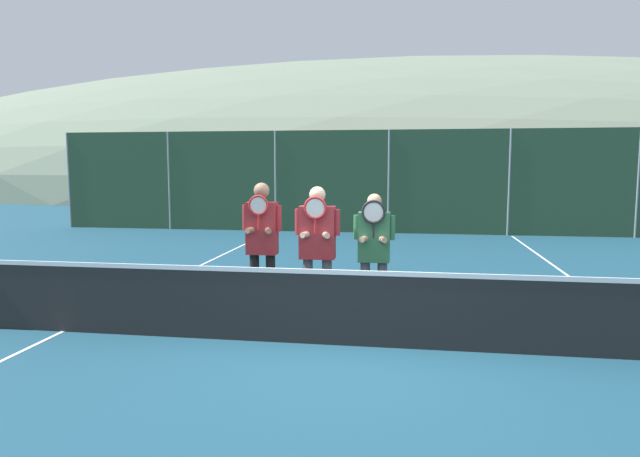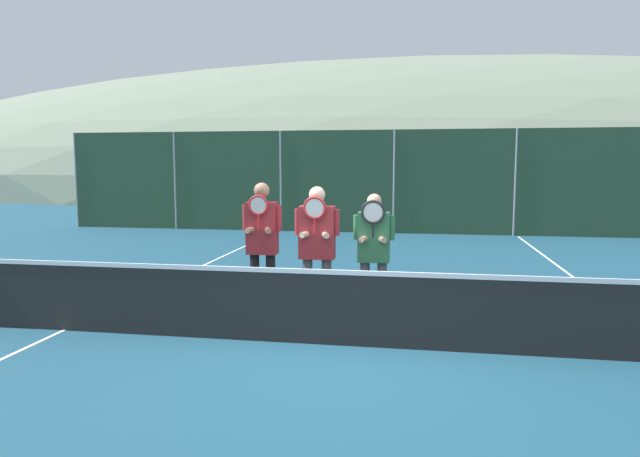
{
  "view_description": "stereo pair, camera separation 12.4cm",
  "coord_description": "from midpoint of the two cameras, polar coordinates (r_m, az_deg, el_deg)",
  "views": [
    {
      "loc": [
        0.67,
        -6.47,
        2.12
      ],
      "look_at": [
        -0.54,
        1.14,
        1.25
      ],
      "focal_mm": 32.0,
      "sensor_mm": 36.0,
      "label": 1
    },
    {
      "loc": [
        0.79,
        -6.45,
        2.12
      ],
      "look_at": [
        -0.54,
        1.14,
        1.25
      ],
      "focal_mm": 32.0,
      "sensor_mm": 36.0,
      "label": 2
    }
  ],
  "objects": [
    {
      "name": "car_far_left",
      "position": [
        21.14,
        -10.7,
        2.94
      ],
      "size": [
        4.74,
        2.02,
        1.71
      ],
      "color": "#B2B7BC",
      "rests_on": "ground_plane"
    },
    {
      "name": "player_center_right",
      "position": [
        7.58,
        5.86,
        -1.98
      ],
      "size": [
        0.55,
        0.34,
        1.74
      ],
      "color": "#56565B",
      "rests_on": "ground_plane"
    },
    {
      "name": "car_left_of_center",
      "position": [
        20.0,
        3.48,
        3.03
      ],
      "size": [
        4.21,
        2.01,
        1.87
      ],
      "color": "black",
      "rests_on": "ground_plane"
    },
    {
      "name": "court_line_right_sideline",
      "position": [
        10.14,
        26.79,
        -6.33
      ],
      "size": [
        0.05,
        16.0,
        0.01
      ],
      "primitive_type": "cube",
      "color": "white",
      "rests_on": "ground_plane"
    },
    {
      "name": "court_line_left_sideline",
      "position": [
        10.65,
        -14.8,
        -5.25
      ],
      "size": [
        0.05,
        16.0,
        0.01
      ],
      "primitive_type": "cube",
      "color": "white",
      "rests_on": "ground_plane"
    },
    {
      "name": "fence_back",
      "position": [
        17.74,
        7.6,
        4.65
      ],
      "size": [
        21.54,
        0.06,
        3.18
      ],
      "color": "gray",
      "rests_on": "ground_plane"
    },
    {
      "name": "car_center",
      "position": [
        20.17,
        17.77,
        2.77
      ],
      "size": [
        4.34,
        1.96,
        1.87
      ],
      "color": "slate",
      "rests_on": "ground_plane"
    },
    {
      "name": "ground_plane",
      "position": [
        6.84,
        3.41,
        -11.64
      ],
      "size": [
        120.0,
        120.0,
        0.0
      ],
      "primitive_type": "plane",
      "color": "navy"
    },
    {
      "name": "clubhouse_building",
      "position": [
        26.14,
        10.18,
        5.52
      ],
      "size": [
        16.01,
        5.5,
        3.47
      ],
      "color": "beige",
      "rests_on": "ground_plane"
    },
    {
      "name": "tennis_net",
      "position": [
        6.71,
        3.43,
        -7.84
      ],
      "size": [
        9.9,
        0.09,
        1.0
      ],
      "color": "gray",
      "rests_on": "ground_plane"
    },
    {
      "name": "hill_distant",
      "position": [
        57.38,
        9.23,
        4.21
      ],
      "size": [
        114.78,
        63.77,
        22.32
      ],
      "color": "slate",
      "rests_on": "ground_plane"
    },
    {
      "name": "player_center_left",
      "position": [
        7.51,
        0.17,
        -1.45
      ],
      "size": [
        0.6,
        0.34,
        1.83
      ],
      "color": "#56565B",
      "rests_on": "ground_plane"
    },
    {
      "name": "player_leftmost",
      "position": [
        7.82,
        -5.35,
        -1.11
      ],
      "size": [
        0.55,
        0.34,
        1.88
      ],
      "color": "black",
      "rests_on": "ground_plane"
    }
  ]
}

